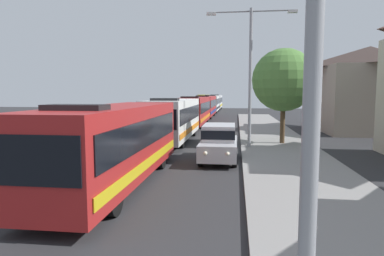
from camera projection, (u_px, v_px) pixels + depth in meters
name	position (u px, v px, depth m)	size (l,w,h in m)	color
bus_lead	(116.00, 141.00, 13.06)	(2.58, 10.75, 3.21)	maroon
bus_second_in_line	(174.00, 118.00, 25.19)	(2.58, 10.78, 3.21)	silver
bus_middle	(194.00, 110.00, 37.28)	(2.58, 11.87, 3.21)	maroon
bus_fourth_in_line	(205.00, 106.00, 49.85)	(2.58, 12.44, 3.21)	maroon
bus_rear	(211.00, 103.00, 62.72)	(2.58, 10.48, 3.21)	silver
bus_tail_end	(215.00, 101.00, 74.75)	(2.58, 10.76, 3.21)	silver
white_suv	(219.00, 141.00, 17.74)	(1.86, 4.60, 1.90)	#B7B7BC
box_truck_oncoming	(203.00, 101.00, 81.02)	(2.35, 6.89, 3.15)	#B7B7BC
streetlamp_mid	(250.00, 64.00, 20.97)	(5.43, 0.28, 8.53)	gray
roadside_tree	(284.00, 80.00, 22.79)	(4.21, 4.21, 6.36)	#4C3823
house_distant_gabled	(368.00, 89.00, 31.03)	(8.78, 10.05, 7.74)	gray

